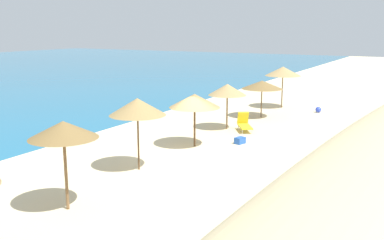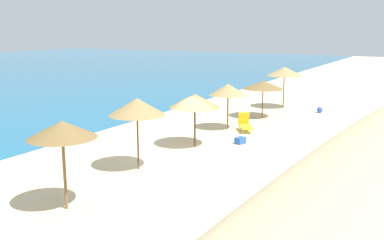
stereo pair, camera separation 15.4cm
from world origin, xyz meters
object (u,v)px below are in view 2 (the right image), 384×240
(cooler_box, at_px, (240,141))
(lounge_chair_0, at_px, (245,124))
(beach_umbrella_7, at_px, (284,71))
(beach_umbrella_4, at_px, (195,101))
(beach_umbrella_5, at_px, (228,90))
(beach_ball, at_px, (320,110))
(beach_umbrella_3, at_px, (137,107))
(beach_umbrella_2, at_px, (62,130))
(beach_umbrella_6, at_px, (263,85))

(cooler_box, bearing_deg, lounge_chair_0, 18.22)
(beach_umbrella_7, xyz_separation_m, lounge_chair_0, (-8.19, -0.47, -2.26))
(lounge_chair_0, bearing_deg, beach_umbrella_4, 44.99)
(beach_umbrella_5, bearing_deg, cooler_box, -143.69)
(beach_umbrella_7, distance_m, lounge_chair_0, 8.51)
(beach_umbrella_7, height_order, cooler_box, beach_umbrella_7)
(beach_umbrella_4, bearing_deg, beach_umbrella_7, -1.72)
(lounge_chair_0, height_order, beach_ball, lounge_chair_0)
(beach_umbrella_3, xyz_separation_m, beach_umbrella_4, (4.32, -0.23, -0.35))
(beach_umbrella_2, bearing_deg, beach_umbrella_5, 1.66)
(beach_ball, bearing_deg, beach_umbrella_5, 156.49)
(beach_umbrella_5, distance_m, cooler_box, 3.92)
(beach_umbrella_5, xyz_separation_m, beach_umbrella_6, (4.22, -0.51, -0.16))
(beach_umbrella_4, distance_m, lounge_chair_0, 4.76)
(beach_umbrella_4, xyz_separation_m, lounge_chair_0, (4.29, -0.85, -1.87))
(beach_umbrella_2, height_order, beach_ball, beach_umbrella_2)
(beach_umbrella_3, xyz_separation_m, beach_umbrella_6, (12.72, -0.54, -0.48))
(beach_umbrella_6, bearing_deg, beach_umbrella_2, 179.55)
(beach_umbrella_4, relative_size, beach_umbrella_7, 0.87)
(beach_umbrella_3, xyz_separation_m, beach_umbrella_5, (8.50, -0.04, -0.33))
(beach_umbrella_3, bearing_deg, beach_umbrella_6, -2.45)
(beach_umbrella_6, bearing_deg, cooler_box, -168.15)
(beach_umbrella_6, xyz_separation_m, beach_ball, (3.50, -2.85, -1.93))
(beach_ball, bearing_deg, beach_umbrella_2, 171.77)
(beach_umbrella_4, relative_size, lounge_chair_0, 1.63)
(beach_ball, bearing_deg, beach_umbrella_7, 78.34)
(beach_umbrella_3, height_order, beach_umbrella_7, beach_umbrella_7)
(beach_umbrella_3, bearing_deg, beach_umbrella_4, -3.01)
(beach_umbrella_4, height_order, beach_ball, beach_umbrella_4)
(beach_umbrella_4, xyz_separation_m, beach_umbrella_7, (12.48, -0.37, 0.40))
(beach_umbrella_6, bearing_deg, beach_umbrella_5, 173.12)
(beach_umbrella_2, height_order, beach_umbrella_7, beach_umbrella_7)
(beach_umbrella_7, bearing_deg, beach_umbrella_2, 179.48)
(beach_umbrella_2, relative_size, beach_umbrella_3, 0.97)
(cooler_box, bearing_deg, beach_umbrella_2, 171.26)
(beach_umbrella_7, bearing_deg, beach_umbrella_4, 178.28)
(beach_umbrella_5, distance_m, lounge_chair_0, 2.16)
(cooler_box, bearing_deg, beach_umbrella_4, 130.91)
(beach_umbrella_4, bearing_deg, cooler_box, -49.09)
(beach_umbrella_7, height_order, beach_ball, beach_umbrella_7)
(beach_umbrella_3, distance_m, beach_umbrella_6, 12.74)
(lounge_chair_0, distance_m, cooler_box, 2.92)
(beach_umbrella_6, height_order, cooler_box, beach_umbrella_6)
(beach_umbrella_2, relative_size, beach_umbrella_4, 1.11)
(beach_umbrella_2, xyz_separation_m, lounge_chair_0, (13.03, -0.67, -2.21))
(beach_umbrella_5, bearing_deg, beach_ball, -23.51)
(beach_ball, distance_m, cooler_box, 10.47)
(beach_umbrella_2, height_order, cooler_box, beach_umbrella_2)
(beach_umbrella_5, height_order, beach_umbrella_6, beach_umbrella_5)
(beach_umbrella_4, distance_m, beach_umbrella_7, 12.49)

